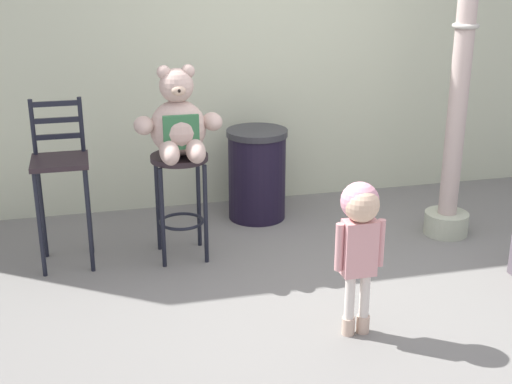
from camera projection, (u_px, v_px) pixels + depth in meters
The scene contains 7 objects.
ground_plane at pixel (328, 297), 4.62m from camera, with size 24.00×24.00×0.00m, color slate.
bar_stool_with_teddy at pixel (180, 184), 5.04m from camera, with size 0.42×0.42×0.79m.
teddy_bear at pixel (178, 124), 4.86m from camera, with size 0.62×0.56×0.65m.
child_walking at pixel (360, 227), 3.96m from camera, with size 0.30×0.24×0.95m.
trash_bin at pixel (257, 174), 5.85m from camera, with size 0.51×0.51×0.77m.
lamppost at pixel (459, 96), 5.25m from camera, with size 0.35×0.35×2.86m.
bar_chair_empty at pixel (61, 172), 4.89m from camera, with size 0.39×0.39×1.20m.
Camera 1 is at (-1.45, -3.88, 2.21)m, focal length 48.69 mm.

